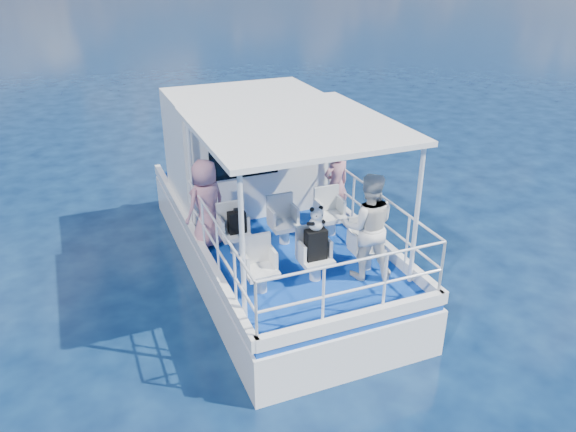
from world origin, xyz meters
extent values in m
plane|color=#071734|center=(0.00, 0.00, 0.00)|extent=(2000.00, 2000.00, 0.00)
cube|color=white|center=(0.00, 1.00, 0.00)|extent=(3.00, 7.00, 1.60)
cube|color=#0B369A|center=(0.00, 1.00, 0.85)|extent=(2.90, 6.90, 0.10)
cube|color=white|center=(0.00, 2.30, 2.00)|extent=(2.85, 2.00, 2.20)
cube|color=white|center=(0.00, -0.20, 3.14)|extent=(3.00, 3.20, 0.08)
cylinder|color=white|center=(-1.35, -1.70, 2.00)|extent=(0.07, 0.07, 2.20)
cylinder|color=white|center=(1.35, -1.70, 2.00)|extent=(0.07, 0.07, 2.20)
cylinder|color=white|center=(-1.35, 1.20, 2.00)|extent=(0.07, 0.07, 2.20)
cylinder|color=white|center=(1.35, 1.20, 2.00)|extent=(0.07, 0.07, 2.20)
cube|color=silver|center=(-0.90, 0.20, 1.09)|extent=(0.48, 0.46, 0.38)
cube|color=silver|center=(0.00, 0.20, 1.09)|extent=(0.48, 0.46, 0.38)
cube|color=silver|center=(0.90, 0.20, 1.09)|extent=(0.48, 0.46, 0.38)
cube|color=silver|center=(-0.90, -1.10, 1.09)|extent=(0.48, 0.46, 0.38)
cube|color=silver|center=(0.00, -1.10, 1.09)|extent=(0.48, 0.46, 0.38)
cube|color=silver|center=(0.90, -1.10, 1.09)|extent=(0.48, 0.46, 0.38)
imported|color=#C47E90|center=(-1.25, 0.64, 1.68)|extent=(0.70, 0.62, 1.56)
imported|color=#C07C87|center=(1.23, 0.69, 1.64)|extent=(0.59, 0.44, 1.47)
imported|color=silver|center=(0.78, -1.29, 1.76)|extent=(1.02, 0.92, 1.72)
cube|color=black|center=(-0.86, 0.18, 1.47)|extent=(0.29, 0.16, 0.38)
cube|color=black|center=(-0.01, -1.11, 1.52)|extent=(0.33, 0.18, 0.49)
cube|color=black|center=(-0.85, 0.19, 1.68)|extent=(0.09, 0.06, 0.06)
camera|label=1|loc=(-3.22, -7.90, 5.60)|focal=35.00mm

